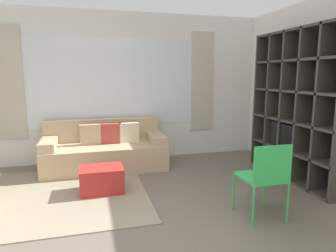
{
  "coord_description": "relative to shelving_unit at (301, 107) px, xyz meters",
  "views": [
    {
      "loc": [
        -0.46,
        -2.37,
        1.58
      ],
      "look_at": [
        0.65,
        1.75,
        0.85
      ],
      "focal_mm": 32.0,
      "sensor_mm": 36.0,
      "label": 1
    }
  ],
  "objects": [
    {
      "name": "wall_back",
      "position": [
        -2.62,
        1.81,
        0.25
      ],
      "size": [
        6.81,
        0.11,
        2.7
      ],
      "color": "white",
      "rests_on": "ground_plane"
    },
    {
      "name": "ottoman",
      "position": [
        -2.94,
        0.21,
        -0.93
      ],
      "size": [
        0.57,
        0.45,
        0.35
      ],
      "color": "#A82823",
      "rests_on": "ground_plane"
    },
    {
      "name": "folding_chair",
      "position": [
        -1.25,
        -1.06,
        -0.59
      ],
      "size": [
        0.44,
        0.46,
        0.86
      ],
      "rotation": [
        0.0,
        0.0,
        3.14
      ],
      "color": "green",
      "rests_on": "ground_plane"
    },
    {
      "name": "wall_right",
      "position": [
        0.23,
        0.18,
        0.24
      ],
      "size": [
        0.07,
        4.39,
        2.7
      ],
      "primitive_type": "cube",
      "color": "white",
      "rests_on": "ground_plane"
    },
    {
      "name": "shelving_unit",
      "position": [
        0.0,
        0.0,
        0.0
      ],
      "size": [
        0.44,
        1.85,
        2.24
      ],
      "color": "#232328",
      "rests_on": "ground_plane"
    },
    {
      "name": "couch_main",
      "position": [
        -2.83,
        1.31,
        -0.81
      ],
      "size": [
        2.02,
        0.92,
        0.81
      ],
      "color": "tan",
      "rests_on": "ground_plane"
    },
    {
      "name": "area_rug",
      "position": [
        -3.67,
        0.24,
        -1.1
      ],
      "size": [
        2.6,
        2.25,
        0.01
      ],
      "primitive_type": "cube",
      "color": "gray",
      "rests_on": "ground_plane"
    }
  ]
}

